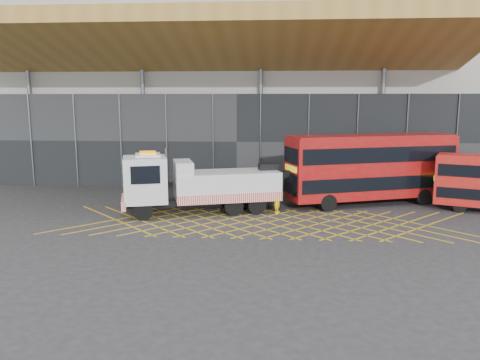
{
  "coord_description": "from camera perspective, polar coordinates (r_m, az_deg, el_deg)",
  "views": [
    {
      "loc": [
        5.17,
        -28.09,
        7.48
      ],
      "look_at": [
        3.0,
        1.5,
        2.4
      ],
      "focal_mm": 35.0,
      "sensor_mm": 36.0,
      "label": 1
    }
  ],
  "objects": [
    {
      "name": "road_markings",
      "position": [
        29.07,
        3.34,
        -5.2
      ],
      "size": [
        26.36,
        7.16,
        0.01
      ],
      "color": "gold",
      "rests_on": "ground_plane"
    },
    {
      "name": "worker",
      "position": [
        31.31,
        4.61,
        -2.31
      ],
      "size": [
        0.64,
        0.81,
        1.94
      ],
      "primitive_type": "imported",
      "rotation": [
        0.0,
        0.0,
        1.3
      ],
      "color": "yellow",
      "rests_on": "ground_plane"
    },
    {
      "name": "ground_plane",
      "position": [
        29.52,
        -6.05,
        -5.02
      ],
      "size": [
        120.0,
        120.0,
        0.0
      ],
      "primitive_type": "plane",
      "color": "#252527"
    },
    {
      "name": "bus_towed",
      "position": [
        34.99,
        15.68,
        1.66
      ],
      "size": [
        12.58,
        6.76,
        5.03
      ],
      "rotation": [
        0.0,
        0.0,
        0.34
      ],
      "color": "maroon",
      "rests_on": "ground_plane"
    },
    {
      "name": "construction_building",
      "position": [
        46.62,
        0.2,
        11.55
      ],
      "size": [
        55.0,
        23.97,
        18.0
      ],
      "color": "#979791",
      "rests_on": "ground_plane"
    },
    {
      "name": "recovery_truck",
      "position": [
        31.21,
        -5.33,
        -0.49
      ],
      "size": [
        12.16,
        5.76,
        4.27
      ],
      "rotation": [
        0.0,
        0.0,
        0.29
      ],
      "color": "black",
      "rests_on": "ground_plane"
    }
  ]
}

